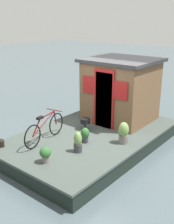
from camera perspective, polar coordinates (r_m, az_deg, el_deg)
ground_plane at (r=8.37m, az=0.87°, el=-7.21°), size 60.00×60.00×0.00m
houseboat_deck at (r=8.27m, az=0.88°, el=-5.76°), size 5.25×3.22×0.46m
houseboat_cabin at (r=9.03m, az=6.90°, el=4.59°), size 2.00×2.15×2.00m
bicycle at (r=7.61m, az=-8.62°, el=-3.40°), size 1.67×0.50×0.78m
potted_plant_succulent at (r=6.98m, az=-1.89°, el=-6.28°), size 0.22×0.22×0.53m
potted_plant_lavender at (r=6.57m, az=-8.55°, el=-8.48°), size 0.27×0.27×0.39m
potted_plant_fern at (r=7.49m, az=7.50°, el=-4.24°), size 0.28×0.28×0.60m
potted_plant_thyme at (r=7.50m, az=-0.39°, el=-4.65°), size 0.23×0.23×0.42m
charcoal_grill at (r=8.33m, az=-0.40°, el=-1.96°), size 0.29×0.29×0.35m
mooring_bollard at (r=7.63m, az=-17.20°, el=-6.06°), size 0.16×0.16×0.22m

